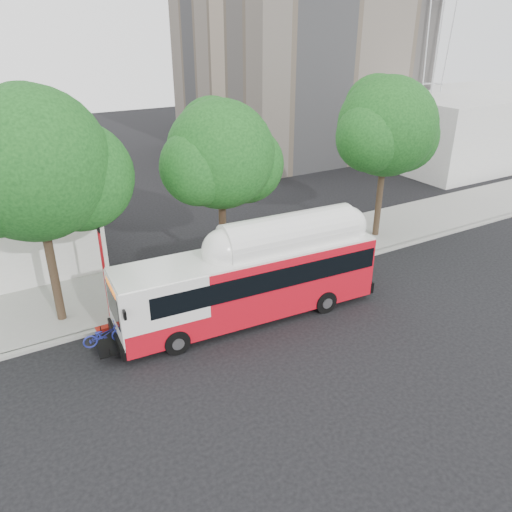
{
  "coord_description": "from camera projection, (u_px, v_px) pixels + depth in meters",
  "views": [
    {
      "loc": [
        -10.98,
        -14.36,
        11.58
      ],
      "look_at": [
        -0.87,
        3.0,
        2.17
      ],
      "focal_mm": 35.0,
      "sensor_mm": 36.0,
      "label": 1
    }
  ],
  "objects": [
    {
      "name": "transit_bus",
      "position": [
        251.0,
        283.0,
        20.99
      ],
      "size": [
        12.15,
        3.15,
        3.56
      ],
      "rotation": [
        0.0,
        0.0,
        -0.06
      ],
      "color": "red",
      "rests_on": "ground"
    },
    {
      "name": "red_curb_segment",
      "position": [
        206.0,
        300.0,
        22.8
      ],
      "size": [
        10.0,
        0.32,
        0.16
      ],
      "primitive_type": "cube",
      "color": "maroon",
      "rests_on": "ground"
    },
    {
      "name": "street_tree_left",
      "position": [
        47.0,
        168.0,
        18.82
      ],
      "size": [
        6.67,
        5.8,
        9.74
      ],
      "color": "#2D2116",
      "rests_on": "ground"
    },
    {
      "name": "street_tree_right",
      "position": [
        392.0,
        130.0,
        27.39
      ],
      "size": [
        6.21,
        5.4,
        9.18
      ],
      "color": "#2D2116",
      "rests_on": "ground"
    },
    {
      "name": "curb_strip",
      "position": [
        262.0,
        284.0,
        24.17
      ],
      "size": [
        60.0,
        0.3,
        0.15
      ],
      "primitive_type": "cube",
      "color": "gray",
      "rests_on": "ground"
    },
    {
      "name": "sidewalk",
      "position": [
        237.0,
        264.0,
        26.21
      ],
      "size": [
        60.0,
        5.0,
        0.15
      ],
      "primitive_type": "cube",
      "color": "gray",
      "rests_on": "ground"
    },
    {
      "name": "horizon_block",
      "position": [
        474.0,
        125.0,
        46.07
      ],
      "size": [
        20.0,
        12.0,
        6.0
      ],
      "primitive_type": "cube",
      "color": "silver",
      "rests_on": "ground"
    },
    {
      "name": "street_tree_mid",
      "position": [
        228.0,
        158.0,
        23.12
      ],
      "size": [
        5.75,
        5.0,
        8.62
      ],
      "color": "#2D2116",
      "rests_on": "ground"
    },
    {
      "name": "signal_pole",
      "position": [
        105.0,
        273.0,
        20.62
      ],
      "size": [
        0.12,
        0.41,
        4.29
      ],
      "color": "#A61118",
      "rests_on": "ground"
    },
    {
      "name": "ground",
      "position": [
        309.0,
        324.0,
        21.15
      ],
      "size": [
        120.0,
        120.0,
        0.0
      ],
      "primitive_type": "plane",
      "color": "black",
      "rests_on": "ground"
    }
  ]
}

